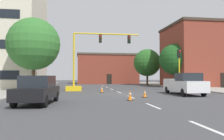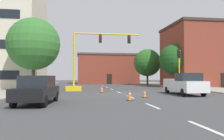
{
  "view_description": "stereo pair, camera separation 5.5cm",
  "coord_description": "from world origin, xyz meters",
  "px_view_note": "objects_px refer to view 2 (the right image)",
  "views": [
    {
      "loc": [
        -4.14,
        -20.69,
        1.69
      ],
      "look_at": [
        -0.3,
        5.6,
        2.46
      ],
      "focal_mm": 35.4,
      "sensor_mm": 36.0,
      "label": 1
    },
    {
      "loc": [
        -4.08,
        -20.7,
        1.69
      ],
      "look_at": [
        -0.3,
        5.6,
        2.46
      ],
      "focal_mm": 35.4,
      "sensor_mm": 36.0,
      "label": 2
    }
  ],
  "objects_px": {
    "tree_right_far": "(147,63)",
    "traffic_cone_roadside_a": "(130,95)",
    "traffic_light_pole_right": "(179,60)",
    "sedan_black_near_left": "(37,89)",
    "pickup_truck_white": "(184,84)",
    "traffic_signal_gantry": "(83,72)",
    "tree_right_mid": "(175,59)",
    "tree_left_near": "(34,44)",
    "traffic_cone_roadside_b": "(144,94)",
    "traffic_cone_roadside_c": "(102,89)"
  },
  "relations": [
    {
      "from": "traffic_signal_gantry",
      "to": "sedan_black_near_left",
      "type": "xyz_separation_m",
      "value": [
        -2.94,
        -11.98,
        -1.33
      ]
    },
    {
      "from": "pickup_truck_white",
      "to": "traffic_light_pole_right",
      "type": "bearing_deg",
      "value": 69.3
    },
    {
      "from": "tree_left_near",
      "to": "tree_right_mid",
      "type": "xyz_separation_m",
      "value": [
        19.65,
        6.6,
        -1.0
      ]
    },
    {
      "from": "traffic_cone_roadside_c",
      "to": "tree_right_mid",
      "type": "bearing_deg",
      "value": 36.81
    },
    {
      "from": "pickup_truck_white",
      "to": "sedan_black_near_left",
      "type": "xyz_separation_m",
      "value": [
        -12.09,
        -5.14,
        -0.09
      ]
    },
    {
      "from": "traffic_signal_gantry",
      "to": "traffic_light_pole_right",
      "type": "relative_size",
      "value": 1.8
    },
    {
      "from": "traffic_signal_gantry",
      "to": "tree_left_near",
      "type": "xyz_separation_m",
      "value": [
        -5.52,
        -0.4,
        3.09
      ]
    },
    {
      "from": "tree_left_near",
      "to": "traffic_cone_roadside_b",
      "type": "relative_size",
      "value": 13.25
    },
    {
      "from": "traffic_signal_gantry",
      "to": "tree_left_near",
      "type": "distance_m",
      "value": 6.34
    },
    {
      "from": "traffic_light_pole_right",
      "to": "sedan_black_near_left",
      "type": "distance_m",
      "value": 17.38
    },
    {
      "from": "tree_left_near",
      "to": "pickup_truck_white",
      "type": "xyz_separation_m",
      "value": [
        14.67,
        -6.44,
        -4.34
      ]
    },
    {
      "from": "traffic_signal_gantry",
      "to": "tree_right_mid",
      "type": "xyz_separation_m",
      "value": [
        14.14,
        6.2,
        2.1
      ]
    },
    {
      "from": "tree_left_near",
      "to": "sedan_black_near_left",
      "type": "xyz_separation_m",
      "value": [
        2.58,
        -11.58,
        -4.42
      ]
    },
    {
      "from": "pickup_truck_white",
      "to": "traffic_signal_gantry",
      "type": "bearing_deg",
      "value": 143.24
    },
    {
      "from": "traffic_cone_roadside_b",
      "to": "traffic_signal_gantry",
      "type": "bearing_deg",
      "value": 118.35
    },
    {
      "from": "tree_right_mid",
      "to": "sedan_black_near_left",
      "type": "height_order",
      "value": "tree_right_mid"
    },
    {
      "from": "pickup_truck_white",
      "to": "traffic_cone_roadside_c",
      "type": "height_order",
      "value": "pickup_truck_white"
    },
    {
      "from": "traffic_light_pole_right",
      "to": "tree_right_far",
      "type": "height_order",
      "value": "tree_right_far"
    },
    {
      "from": "tree_right_far",
      "to": "sedan_black_near_left",
      "type": "xyz_separation_m",
      "value": [
        -15.49,
        -27.26,
        -3.46
      ]
    },
    {
      "from": "traffic_light_pole_right",
      "to": "tree_right_mid",
      "type": "xyz_separation_m",
      "value": [
        3.13,
        8.14,
        0.79
      ]
    },
    {
      "from": "traffic_cone_roadside_a",
      "to": "traffic_cone_roadside_c",
      "type": "relative_size",
      "value": 1.14
    },
    {
      "from": "tree_left_near",
      "to": "sedan_black_near_left",
      "type": "distance_m",
      "value": 12.66
    },
    {
      "from": "traffic_signal_gantry",
      "to": "traffic_light_pole_right",
      "type": "xyz_separation_m",
      "value": [
        11.0,
        -1.94,
        1.31
      ]
    },
    {
      "from": "traffic_cone_roadside_b",
      "to": "traffic_cone_roadside_c",
      "type": "xyz_separation_m",
      "value": [
        -2.87,
        5.9,
        0.02
      ]
    },
    {
      "from": "pickup_truck_white",
      "to": "sedan_black_near_left",
      "type": "distance_m",
      "value": 13.14
    },
    {
      "from": "tree_right_far",
      "to": "pickup_truck_white",
      "type": "distance_m",
      "value": 22.62
    },
    {
      "from": "traffic_signal_gantry",
      "to": "traffic_cone_roadside_a",
      "type": "relative_size",
      "value": 11.52
    },
    {
      "from": "pickup_truck_white",
      "to": "traffic_cone_roadside_c",
      "type": "bearing_deg",
      "value": 151.79
    },
    {
      "from": "sedan_black_near_left",
      "to": "tree_left_near",
      "type": "bearing_deg",
      "value": 102.55
    },
    {
      "from": "traffic_signal_gantry",
      "to": "tree_left_near",
      "type": "relative_size",
      "value": 1.05
    },
    {
      "from": "sedan_black_near_left",
      "to": "pickup_truck_white",
      "type": "bearing_deg",
      "value": 23.05
    },
    {
      "from": "traffic_signal_gantry",
      "to": "tree_left_near",
      "type": "bearing_deg",
      "value": -175.85
    },
    {
      "from": "traffic_light_pole_right",
      "to": "tree_left_near",
      "type": "height_order",
      "value": "tree_left_near"
    },
    {
      "from": "traffic_signal_gantry",
      "to": "tree_right_mid",
      "type": "relative_size",
      "value": 1.28
    },
    {
      "from": "traffic_cone_roadside_a",
      "to": "tree_left_near",
      "type": "bearing_deg",
      "value": 129.11
    },
    {
      "from": "traffic_light_pole_right",
      "to": "tree_left_near",
      "type": "distance_m",
      "value": 16.68
    },
    {
      "from": "traffic_signal_gantry",
      "to": "traffic_light_pole_right",
      "type": "bearing_deg",
      "value": -10.0
    },
    {
      "from": "tree_right_far",
      "to": "traffic_cone_roadside_b",
      "type": "xyz_separation_m",
      "value": [
        -7.77,
        -24.13,
        -4.04
      ]
    },
    {
      "from": "tree_left_near",
      "to": "traffic_cone_roadside_b",
      "type": "bearing_deg",
      "value": -39.39
    },
    {
      "from": "traffic_cone_roadside_c",
      "to": "pickup_truck_white",
      "type": "bearing_deg",
      "value": -28.21
    },
    {
      "from": "sedan_black_near_left",
      "to": "tree_right_mid",
      "type": "bearing_deg",
      "value": 46.81
    },
    {
      "from": "tree_right_mid",
      "to": "traffic_cone_roadside_a",
      "type": "xyz_separation_m",
      "value": [
        -11.06,
        -17.18,
        -3.95
      ]
    },
    {
      "from": "traffic_cone_roadside_a",
      "to": "traffic_cone_roadside_b",
      "type": "distance_m",
      "value": 2.72
    },
    {
      "from": "tree_left_near",
      "to": "sedan_black_near_left",
      "type": "height_order",
      "value": "tree_left_near"
    },
    {
      "from": "tree_right_far",
      "to": "sedan_black_near_left",
      "type": "bearing_deg",
      "value": -119.6
    },
    {
      "from": "sedan_black_near_left",
      "to": "tree_right_far",
      "type": "bearing_deg",
      "value": 60.4
    },
    {
      "from": "sedan_black_near_left",
      "to": "traffic_cone_roadside_a",
      "type": "bearing_deg",
      "value": 9.53
    },
    {
      "from": "tree_right_far",
      "to": "traffic_cone_roadside_a",
      "type": "distance_m",
      "value": 28.19
    },
    {
      "from": "traffic_cone_roadside_b",
      "to": "traffic_cone_roadside_c",
      "type": "distance_m",
      "value": 6.56
    },
    {
      "from": "sedan_black_near_left",
      "to": "traffic_cone_roadside_c",
      "type": "distance_m",
      "value": 10.26
    }
  ]
}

